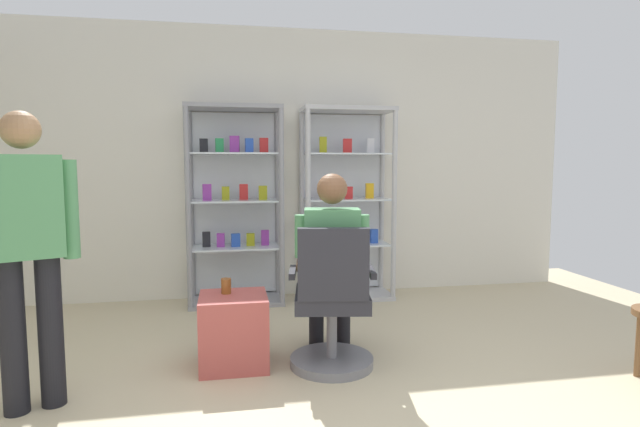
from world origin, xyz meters
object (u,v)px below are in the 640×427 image
at_px(display_cabinet_left, 235,204).
at_px(display_cabinet_right, 346,203).
at_px(seated_shopkeeper, 331,258).
at_px(storage_crate, 234,331).
at_px(standing_customer, 27,242).
at_px(office_chair, 332,311).
at_px(tea_glass, 226,286).

xyz_separation_m(display_cabinet_left, display_cabinet_right, (1.10, 0.00, -0.01)).
distance_m(seated_shopkeeper, storage_crate, 0.81).
height_order(display_cabinet_right, storage_crate, display_cabinet_right).
relative_size(storage_crate, standing_customer, 0.30).
bearing_deg(office_chair, seated_shopkeeper, 80.54).
relative_size(display_cabinet_right, tea_glass, 18.50).
height_order(display_cabinet_right, standing_customer, display_cabinet_right).
xyz_separation_m(display_cabinet_left, office_chair, (0.59, -1.79, -0.57)).
height_order(display_cabinet_right, seated_shopkeeper, display_cabinet_right).
xyz_separation_m(seated_shopkeeper, storage_crate, (-0.66, 0.01, -0.47)).
xyz_separation_m(storage_crate, tea_glass, (-0.04, 0.06, 0.29)).
bearing_deg(standing_customer, tea_glass, 23.95).
bearing_deg(display_cabinet_right, tea_glass, -127.39).
relative_size(display_cabinet_left, display_cabinet_right, 1.00).
distance_m(display_cabinet_left, office_chair, 1.97).
relative_size(display_cabinet_right, storage_crate, 3.94).
bearing_deg(seated_shopkeeper, display_cabinet_right, 73.48).
xyz_separation_m(display_cabinet_left, tea_glass, (-0.09, -1.56, -0.43)).
relative_size(display_cabinet_right, standing_customer, 1.17).
distance_m(office_chair, seated_shopkeeper, 0.36).
xyz_separation_m(display_cabinet_right, tea_glass, (-1.19, -1.56, -0.43)).
height_order(tea_glass, standing_customer, standing_customer).
bearing_deg(storage_crate, office_chair, -15.12).
bearing_deg(display_cabinet_right, standing_customer, -137.87).
bearing_deg(tea_glass, display_cabinet_right, 52.61).
distance_m(seated_shopkeeper, standing_customer, 1.81).
xyz_separation_m(display_cabinet_left, standing_customer, (-1.13, -2.02, -0.03)).
bearing_deg(display_cabinet_right, office_chair, -105.90).
bearing_deg(display_cabinet_right, seated_shopkeeper, -106.52).
relative_size(display_cabinet_right, seated_shopkeeper, 1.47).
distance_m(office_chair, tea_glass, 0.73).
xyz_separation_m(display_cabinet_left, seated_shopkeeper, (0.62, -1.63, -0.25)).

